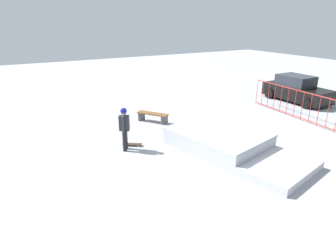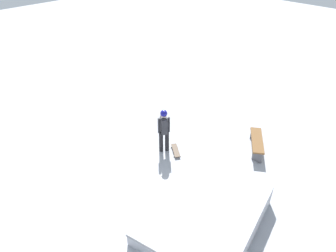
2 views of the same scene
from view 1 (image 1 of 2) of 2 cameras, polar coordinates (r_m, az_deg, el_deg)
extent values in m
plane|color=#A8AAB2|center=(11.28, 11.30, -5.78)|extent=(60.00, 60.00, 0.00)
cube|color=#B0B3BB|center=(11.79, 9.59, -2.64)|extent=(4.09, 3.33, 0.70)
cube|color=#B0B3BB|center=(10.60, 21.07, -7.70)|extent=(2.33, 2.93, 0.30)
cylinder|color=gray|center=(10.74, 17.21, -3.60)|extent=(0.65, 2.55, 0.08)
cylinder|color=black|center=(11.64, -8.25, -2.54)|extent=(0.15, 0.15, 0.82)
cylinder|color=black|center=(11.44, -8.47, -2.96)|extent=(0.15, 0.15, 0.82)
cube|color=#2D2D33|center=(11.29, -8.54, 0.57)|extent=(0.39, 0.44, 0.60)
cylinder|color=#2D2D33|center=(11.45, -8.36, 0.87)|extent=(0.09, 0.09, 0.60)
cylinder|color=#2D2D33|center=(11.13, -8.73, 0.27)|extent=(0.09, 0.09, 0.60)
sphere|color=tan|center=(11.15, -8.66, 2.75)|extent=(0.22, 0.22, 0.22)
sphere|color=navy|center=(11.14, -8.67, 2.90)|extent=(0.25, 0.25, 0.25)
cube|color=#3F2D1E|center=(11.99, -6.99, -3.50)|extent=(0.63, 0.77, 0.02)
cylinder|color=silver|center=(12.06, -5.56, -3.57)|extent=(0.06, 0.06, 0.06)
cylinder|color=silver|center=(11.85, -5.78, -4.02)|extent=(0.06, 0.06, 0.06)
cylinder|color=silver|center=(12.18, -8.15, -3.44)|extent=(0.06, 0.06, 0.06)
cylinder|color=silver|center=(11.97, -8.41, -3.88)|extent=(0.06, 0.06, 0.06)
cylinder|color=#B22D23|center=(15.22, 29.14, 4.64)|extent=(9.60, 0.82, 0.05)
cylinder|color=#B22D23|center=(15.58, 28.30, -0.14)|extent=(9.60, 0.82, 0.05)
cylinder|color=#B22D23|center=(18.51, 16.97, 6.45)|extent=(0.03, 0.03, 1.50)
cylinder|color=#B22D23|center=(18.16, 17.96, 6.09)|extent=(0.03, 0.03, 1.50)
cylinder|color=#B22D23|center=(17.83, 18.99, 5.72)|extent=(0.03, 0.03, 1.50)
cylinder|color=#B22D23|center=(17.49, 20.06, 5.34)|extent=(0.03, 0.03, 1.50)
cylinder|color=#B22D23|center=(17.17, 21.16, 4.93)|extent=(0.03, 0.03, 1.50)
cylinder|color=#B22D23|center=(16.85, 22.31, 4.51)|extent=(0.03, 0.03, 1.50)
cylinder|color=#B22D23|center=(16.54, 23.50, 4.07)|extent=(0.03, 0.03, 1.50)
cylinder|color=#B22D23|center=(16.24, 24.73, 3.62)|extent=(0.03, 0.03, 1.50)
cylinder|color=#B22D23|center=(15.95, 26.01, 3.14)|extent=(0.03, 0.03, 1.50)
cylinder|color=#B22D23|center=(15.66, 27.33, 2.65)|extent=(0.03, 0.03, 1.50)
cylinder|color=#B22D23|center=(15.39, 28.70, 2.13)|extent=(0.03, 0.03, 1.50)
cube|color=brown|center=(14.51, -3.02, 2.43)|extent=(1.54, 1.25, 0.06)
cube|color=#4C4C51|center=(14.30, -0.71, 1.17)|extent=(0.08, 0.36, 0.42)
cube|color=#4C4C51|center=(14.89, -5.20, 1.87)|extent=(0.08, 0.36, 0.42)
cube|color=black|center=(19.96, 23.81, 5.99)|extent=(4.10, 1.71, 0.80)
cube|color=#262B33|center=(19.93, 23.65, 8.13)|extent=(2.00, 1.50, 0.64)
cylinder|color=black|center=(19.96, 28.24, 4.59)|extent=(0.64, 0.22, 0.64)
cylinder|color=black|center=(18.57, 25.34, 4.04)|extent=(0.64, 0.22, 0.64)
cylinder|color=black|center=(21.47, 22.30, 6.44)|extent=(0.64, 0.22, 0.64)
cylinder|color=black|center=(20.19, 19.22, 6.03)|extent=(0.64, 0.22, 0.64)
camera|label=2|loc=(11.12, 46.47, 26.40)|focal=33.33mm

